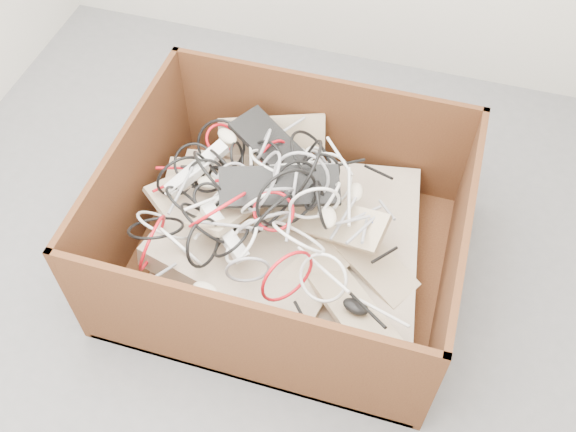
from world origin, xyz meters
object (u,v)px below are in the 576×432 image
(power_strip_right, at_px, (224,232))
(vga_plug, at_px, (377,222))
(power_strip_left, at_px, (197,168))
(cardboard_box, at_px, (282,243))

(power_strip_right, bearing_deg, vga_plug, 58.81)
(vga_plug, bearing_deg, power_strip_left, -142.15)
(power_strip_left, distance_m, vga_plug, 0.73)
(power_strip_right, relative_size, vga_plug, 5.70)
(cardboard_box, distance_m, vga_plug, 0.42)
(power_strip_left, xyz_separation_m, vga_plug, (0.73, -0.05, -0.01))
(power_strip_left, relative_size, vga_plug, 6.38)
(cardboard_box, bearing_deg, vga_plug, 6.41)
(power_strip_right, bearing_deg, power_strip_left, 167.23)
(vga_plug, bearing_deg, cardboard_box, -131.45)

